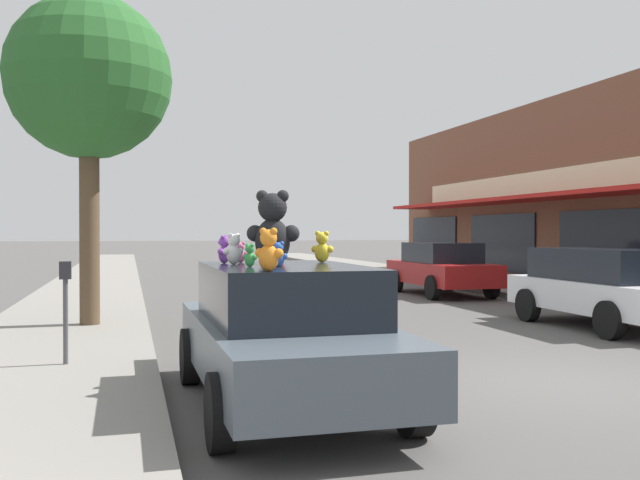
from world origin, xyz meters
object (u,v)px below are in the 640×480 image
object	(u,v)px
teddy_bear_orange	(269,250)
teddy_bear_blue	(279,255)
teddy_bear_giant	(273,229)
plush_art_car	(285,332)
teddy_bear_purple	(224,250)
parked_car_far_center	(604,285)
teddy_bear_green	(250,256)
parked_car_far_right	(441,268)
teddy_bear_white	(234,249)
teddy_bear_red	(278,248)
street_tree	(89,79)
parking_meter	(65,299)
teddy_bear_pink	(241,252)
teddy_bear_yellow	(322,247)

from	to	relation	value
teddy_bear_orange	teddy_bear_blue	xyz separation A→B (m)	(0.25, 0.77, -0.06)
teddy_bear_giant	teddy_bear_orange	xyz separation A→B (m)	(-0.29, -1.28, -0.19)
plush_art_car	teddy_bear_purple	world-z (taller)	teddy_bear_purple
plush_art_car	teddy_bear_giant	bearing A→B (deg)	109.12
teddy_bear_purple	parked_car_far_center	size ratio (longest dim) A/B	0.08
teddy_bear_green	parked_car_far_right	world-z (taller)	teddy_bear_green
teddy_bear_giant	plush_art_car	bearing A→B (deg)	132.40
teddy_bear_white	parked_car_far_right	size ratio (longest dim) A/B	0.08
teddy_bear_orange	teddy_bear_red	distance (m)	1.81
teddy_bear_purple	street_tree	xyz separation A→B (m)	(-1.68, 5.35, 2.87)
parked_car_far_right	teddy_bear_white	bearing A→B (deg)	-124.13
street_tree	parked_car_far_center	bearing A→B (deg)	-10.65
street_tree	parking_meter	size ratio (longest dim) A/B	4.56
teddy_bear_orange	teddy_bear_pink	size ratio (longest dim) A/B	1.63
teddy_bear_green	teddy_bear_red	size ratio (longest dim) A/B	0.68
plush_art_car	teddy_bear_giant	size ratio (longest dim) A/B	5.57
teddy_bear_red	street_tree	bearing A→B (deg)	-82.79
plush_art_car	parked_car_far_center	world-z (taller)	parked_car_far_center
parked_car_far_center	parked_car_far_right	xyz separation A→B (m)	(0.00, 7.15, -0.03)
teddy_bear_giant	teddy_bear_purple	distance (m)	0.66
teddy_bear_red	teddy_bear_blue	bearing A→B (deg)	62.30
parked_car_far_center	plush_art_car	bearing A→B (deg)	-148.71
teddy_bear_red	teddy_bear_blue	xyz separation A→B (m)	(-0.20, -0.98, -0.04)
teddy_bear_purple	teddy_bear_red	bearing A→B (deg)	124.42
plush_art_car	parked_car_far_right	xyz separation A→B (m)	(7.00, 11.40, 0.01)
teddy_bear_blue	parked_car_far_center	bearing A→B (deg)	-123.02
teddy_bear_red	parked_car_far_center	size ratio (longest dim) A/B	0.08
teddy_bear_purple	teddy_bear_pink	xyz separation A→B (m)	(0.21, 0.16, -0.04)
parking_meter	teddy_bear_white	bearing A→B (deg)	-43.70
teddy_bear_red	teddy_bear_pink	xyz separation A→B (m)	(-0.41, 0.10, -0.05)
plush_art_car	teddy_bear_red	distance (m)	1.11
plush_art_car	teddy_bear_white	xyz separation A→B (m)	(-0.48, 0.36, 0.85)
teddy_bear_red	street_tree	world-z (taller)	street_tree
teddy_bear_purple	teddy_bear_blue	bearing A→B (deg)	53.19
teddy_bear_yellow	teddy_bear_purple	size ratio (longest dim) A/B	1.15
teddy_bear_yellow	teddy_bear_pink	world-z (taller)	teddy_bear_yellow
teddy_bear_yellow	street_tree	world-z (taller)	street_tree
teddy_bear_blue	street_tree	size ratio (longest dim) A/B	0.04
teddy_bear_pink	teddy_bear_blue	world-z (taller)	teddy_bear_blue
teddy_bear_yellow	teddy_bear_white	world-z (taller)	teddy_bear_yellow
teddy_bear_white	parking_meter	xyz separation A→B (m)	(-1.84, 1.75, -0.64)
teddy_bear_red	parked_car_far_right	bearing A→B (deg)	-139.23
teddy_bear_giant	teddy_bear_purple	bearing A→B (deg)	-18.80
teddy_bear_orange	teddy_bear_green	distance (m)	0.82
teddy_bear_pink	parking_meter	bearing A→B (deg)	-4.22
parking_meter	teddy_bear_purple	bearing A→B (deg)	-39.76
teddy_bear_green	teddy_bear_blue	bearing A→B (deg)	-136.43
teddy_bear_pink	teddy_bear_orange	bearing A→B (deg)	118.26
plush_art_car	parked_car_far_right	world-z (taller)	parked_car_far_right
teddy_bear_orange	teddy_bear_yellow	size ratio (longest dim) A/B	1.08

